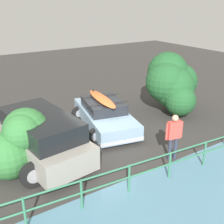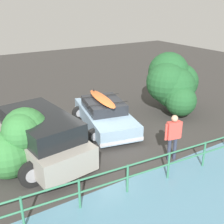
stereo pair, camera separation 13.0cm
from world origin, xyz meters
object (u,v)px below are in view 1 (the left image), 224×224
at_px(suv_car, 42,136).
at_px(bush_near_right, 19,141).
at_px(sedan_car, 105,114).
at_px(person_bystander, 174,133).
at_px(bush_near_left, 172,83).

bearing_deg(suv_car, bush_near_right, 21.73).
bearing_deg(suv_car, sedan_car, -160.49).
relative_size(suv_car, person_bystander, 2.66).
distance_m(bush_near_left, bush_near_right, 8.25).
bearing_deg(bush_near_right, sedan_car, -160.03).
xyz_separation_m(sedan_car, person_bystander, (-0.62, 3.75, 0.45)).
bearing_deg(sedan_car, person_bystander, 99.31).
bearing_deg(person_bystander, bush_near_left, -132.53).
relative_size(sedan_car, suv_car, 0.98).
bearing_deg(sedan_car, suv_car, 19.51).
bearing_deg(sedan_car, bush_near_right, 19.97).
bearing_deg(bush_near_right, bush_near_left, -170.35).
xyz_separation_m(suv_car, bush_near_right, (0.86, 0.34, 0.23)).
height_order(suv_car, bush_near_left, bush_near_left).
bearing_deg(bush_near_left, bush_near_right, 9.65).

